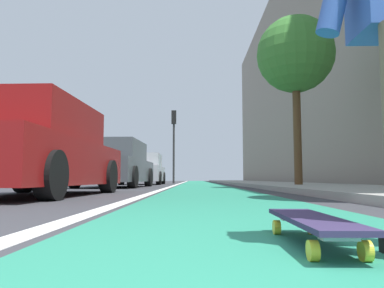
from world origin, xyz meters
name	(u,v)px	position (x,y,z in m)	size (l,w,h in m)	color
ground_plane	(205,189)	(10.00, 0.00, 0.00)	(80.00, 80.00, 0.00)	#38383D
bike_lane_paint	(199,183)	(24.00, 0.00, 0.00)	(56.00, 1.93, 0.00)	#288466
lane_stripe_white	(179,184)	(20.00, 1.12, 0.00)	(52.00, 0.16, 0.01)	silver
sidewalk_curb	(263,183)	(18.00, -3.07, 0.05)	(52.00, 3.20, 0.11)	#9E9B93
building_facade	(294,73)	(22.00, -5.81, 6.70)	(40.00, 1.20, 13.39)	gray
skateboard	(312,222)	(0.89, -0.17, 0.09)	(0.84, 0.22, 0.11)	yellow
parked_car_near	(34,151)	(5.36, 2.87, 0.71)	(4.41, 2.02, 1.48)	maroon
parked_car_mid	(116,165)	(11.56, 2.84, 0.71)	(4.60, 2.04, 1.48)	#4C5156
parked_car_far	(143,170)	(17.70, 2.76, 0.70)	(4.05, 1.94, 1.47)	#B7B7BC
traffic_light	(174,133)	(21.80, 1.52, 3.00)	(0.33, 0.28, 4.35)	#2D2D2D
street_tree_mid	(295,55)	(10.17, -2.67, 3.88)	(2.25, 2.25, 5.04)	brown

